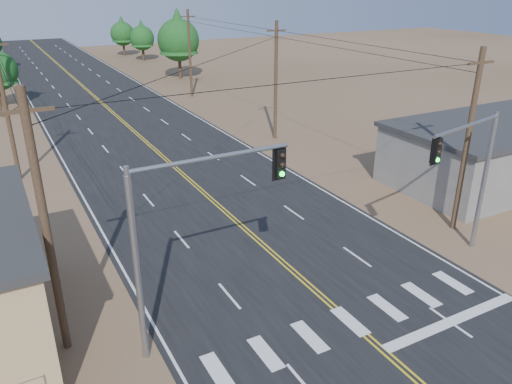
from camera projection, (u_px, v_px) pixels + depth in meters
road at (170, 163)px, 38.37m from camera, size 15.00×200.00×0.02m
building_right at (498, 152)px, 34.58m from camera, size 15.00×8.00×4.00m
utility_pole_left_near at (46, 227)px, 17.20m from camera, size 1.80×0.30×10.00m
utility_pole_left_mid at (6, 108)px, 33.39m from camera, size 1.80×0.30×10.00m
utility_pole_right_near at (467, 141)px, 26.40m from camera, size 1.80×0.30×10.00m
utility_pole_right_mid at (276, 80)px, 42.60m from camera, size 1.80×0.30×10.00m
utility_pole_right_far at (190, 53)px, 58.79m from camera, size 1.80×0.30×10.00m
signal_mast_left at (183, 224)px, 17.45m from camera, size 6.13×0.45×7.57m
signal_mast_right at (472, 166)px, 23.58m from camera, size 5.41×1.45×7.25m
tree_right_near at (178, 36)px, 69.54m from camera, size 5.82×5.82×9.69m
tree_right_mid at (142, 36)px, 86.27m from camera, size 4.17×4.17×6.95m
tree_right_far at (122, 31)px, 92.08m from camera, size 4.31×4.31×7.18m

